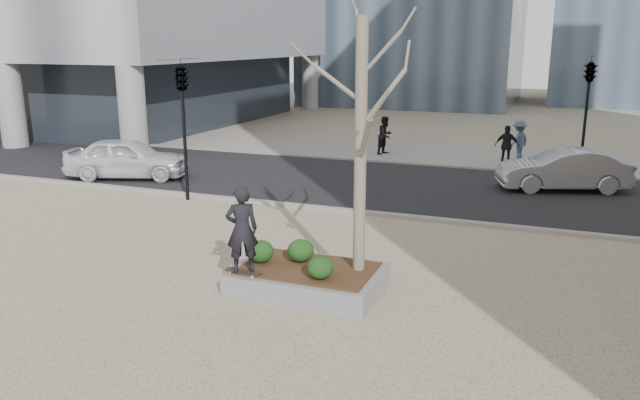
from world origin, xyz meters
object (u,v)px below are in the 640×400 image
at_px(planter, 308,279).
at_px(skateboard, 243,273).
at_px(skateboarder, 242,229).
at_px(police_car, 127,158).

bearing_deg(planter, skateboard, -145.54).
xyz_separation_m(skateboard, skateboarder, (0.00, 0.00, 0.92)).
height_order(skateboarder, police_car, skateboarder).
relative_size(planter, police_car, 0.67).
bearing_deg(planter, police_car, 143.82).
relative_size(planter, skateboarder, 1.71).
height_order(planter, police_car, police_car).
bearing_deg(skateboard, planter, 39.39).
bearing_deg(skateboarder, skateboard, 180.00).
height_order(planter, skateboard, skateboard).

